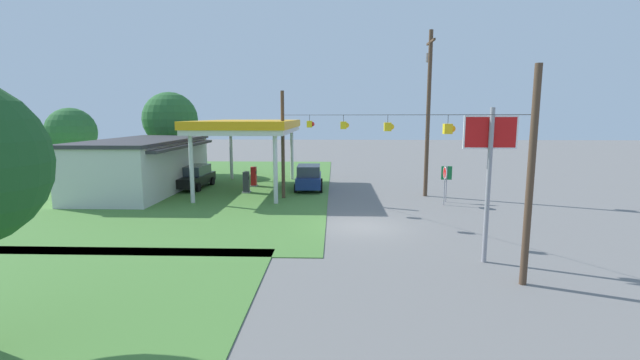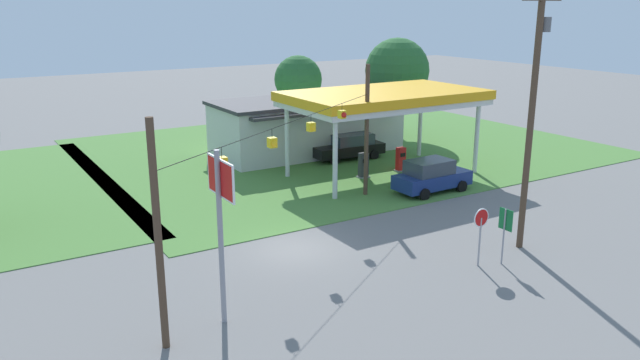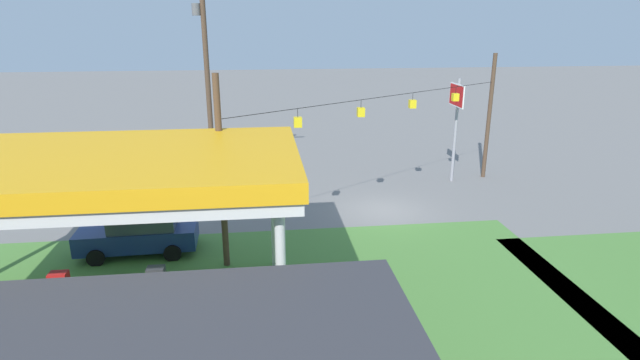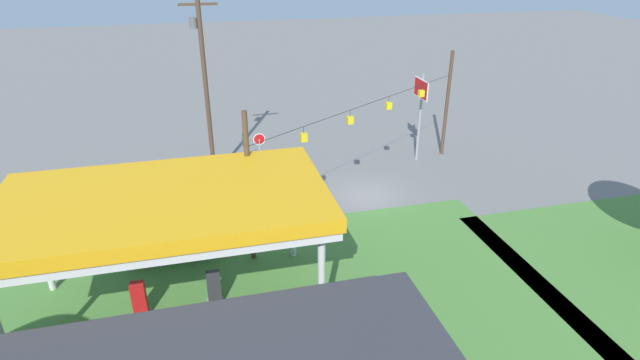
% 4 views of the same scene
% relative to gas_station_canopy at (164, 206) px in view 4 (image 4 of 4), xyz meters
% --- Properties ---
extents(ground_plane, '(160.00, 160.00, 0.00)m').
position_rel_gas_station_canopy_xyz_m(ground_plane, '(-10.93, -8.01, -4.84)').
color(ground_plane, slate).
extents(gas_station_canopy, '(12.12, 6.87, 5.34)m').
position_rel_gas_station_canopy_xyz_m(gas_station_canopy, '(0.00, 0.00, 0.00)').
color(gas_station_canopy, silver).
rests_on(gas_station_canopy, ground).
extents(fuel_pump_near, '(0.71, 0.56, 1.60)m').
position_rel_gas_station_canopy_xyz_m(fuel_pump_near, '(-1.47, -0.00, -4.08)').
color(fuel_pump_near, gray).
rests_on(fuel_pump_near, ground).
extents(fuel_pump_far, '(0.71, 0.56, 1.60)m').
position_rel_gas_station_canopy_xyz_m(fuel_pump_far, '(1.47, -0.00, -4.08)').
color(fuel_pump_far, gray).
rests_on(fuel_pump_far, ground).
extents(car_at_pumps_front, '(4.69, 2.21, 1.94)m').
position_rel_gas_station_canopy_xyz_m(car_at_pumps_front, '(0.04, -4.56, -3.86)').
color(car_at_pumps_front, navy).
rests_on(car_at_pumps_front, ground).
extents(stop_sign_roadside, '(0.80, 0.08, 2.50)m').
position_rel_gas_station_canopy_xyz_m(stop_sign_roadside, '(-5.31, -13.59, -3.03)').
color(stop_sign_roadside, '#99999E').
rests_on(stop_sign_roadside, ground).
extents(stop_sign_overhead, '(0.22, 2.04, 6.02)m').
position_rel_gas_station_canopy_xyz_m(stop_sign_overhead, '(-16.11, -12.45, -0.56)').
color(stop_sign_overhead, gray).
rests_on(stop_sign_overhead, ground).
extents(route_sign, '(0.10, 0.70, 2.40)m').
position_rel_gas_station_canopy_xyz_m(route_sign, '(-4.30, -13.96, -3.13)').
color(route_sign, gray).
rests_on(route_sign, ground).
extents(utility_pole_main, '(2.20, 0.44, 11.47)m').
position_rel_gas_station_canopy_xyz_m(utility_pole_main, '(-2.17, -13.05, 1.52)').
color(utility_pole_main, '#4C3828').
rests_on(utility_pole_main, ground).
extents(signal_span_gantry, '(15.17, 10.24, 7.36)m').
position_rel_gas_station_canopy_xyz_m(signal_span_gantry, '(-10.93, -8.02, -0.80)').
color(signal_span_gantry, '#4C3828').
rests_on(signal_span_gantry, ground).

